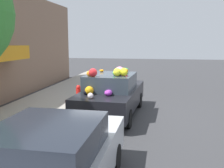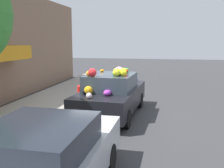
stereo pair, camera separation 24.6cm
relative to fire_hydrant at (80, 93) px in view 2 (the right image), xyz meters
The scene contains 5 objects.
ground_plane 2.10m from the fire_hydrant, 126.01° to the right, with size 60.00×60.00×0.00m, color #38383A.
sidewalk_curb 1.65m from the fire_hydrant, 138.72° to the left, with size 24.00×3.20×0.14m.
fire_hydrant is the anchor object (origin of this frame).
art_car 2.07m from the fire_hydrant, 127.37° to the right, with size 4.30×1.98×1.80m.
parked_car_plain 6.74m from the fire_hydrant, 166.16° to the right, with size 4.07×1.80×1.40m.
Camera 2 is at (-8.96, -1.85, 2.65)m, focal length 42.00 mm.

